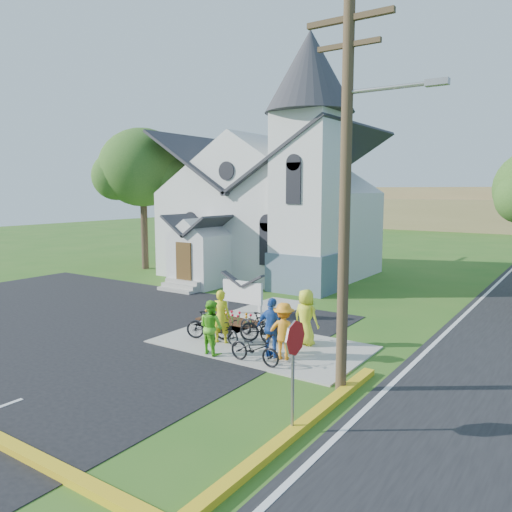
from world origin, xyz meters
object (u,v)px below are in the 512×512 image
Objects in this scene: bike_2 at (256,326)px; cyclist_4 at (306,317)px; bike_0 at (223,331)px; cyclist_3 at (284,331)px; stop_sign at (294,353)px; bike_4 at (255,349)px; utility_pole at (348,181)px; bike_3 at (265,327)px; cyclist_0 at (221,316)px; church_sign at (243,293)px; cyclist_2 at (272,328)px; bike_1 at (209,325)px; cyclist_1 at (211,327)px.

cyclist_4 is at bearing -60.02° from bike_2.
bike_0 is 0.84× the size of cyclist_4.
bike_0 is at bearing -25.28° from cyclist_3.
bike_2 is at bearing -53.12° from cyclist_3.
stop_sign reaches higher than bike_4.
utility_pole is 5.74m from bike_4.
stop_sign is 6.43m from bike_3.
church_sign is at bearing -84.82° from cyclist_0.
cyclist_2 is (-2.85, 1.09, -4.43)m from utility_pole.
bike_4 is (-3.04, 3.00, -1.28)m from stop_sign.
cyclist_0 is 2.84m from cyclist_4.
cyclist_4 is (3.04, 1.33, 0.44)m from bike_1.
bike_3 is (1.14, 0.82, 0.10)m from bike_0.
church_sign is 1.18× the size of cyclist_4.
stop_sign is 6.67m from bike_0.
church_sign is 3.68m from bike_3.
bike_2 is at bearing 151.12° from utility_pole.
utility_pole reaches higher than cyclist_0.
cyclist_1 is 1.94m from cyclist_2.
cyclist_0 is (-5.15, 4.07, -0.83)m from stop_sign.
cyclist_4 is at bearing -91.29° from bike_3.
stop_sign reaches higher than church_sign.
utility_pole reaches higher than cyclist_1.
stop_sign is 6.61m from cyclist_0.
bike_0 is 1.20m from bike_2.
cyclist_1 is 0.92× the size of cyclist_2.
cyclist_1 is at bearing -168.80° from bike_2.
utility_pole reaches higher than bike_0.
bike_2 is at bearing -76.85° from bike_1.
cyclist_2 reaches higher than bike_1.
cyclist_3 is (2.55, -0.28, 0.46)m from bike_0.
bike_2 is at bearing 130.97° from stop_sign.
cyclist_2 is at bearing -13.71° from cyclist_3.
utility_pole is at bearing -144.16° from bike_3.
cyclist_0 reaches higher than church_sign.
cyclist_1 is at bearing 1.87° from cyclist_3.
cyclist_0 is 2.24m from cyclist_2.
cyclist_4 reaches higher than bike_4.
cyclist_0 reaches higher than bike_3.
cyclist_0 is 1.06× the size of bike_3.
cyclist_2 is (2.79, -0.35, 0.43)m from bike_1.
utility_pole is 7.58m from bike_1.
cyclist_4 reaches higher than cyclist_3.
bike_0 is 2.83m from cyclist_4.
bike_3 is (1.76, 0.79, 0.02)m from bike_1.
bike_2 is (0.66, 1.00, 0.03)m from bike_0.
stop_sign reaches higher than cyclist_3.
cyclist_1 is 1.04× the size of bike_1.
cyclist_0 reaches higher than cyclist_3.
cyclist_4 reaches higher than bike_0.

